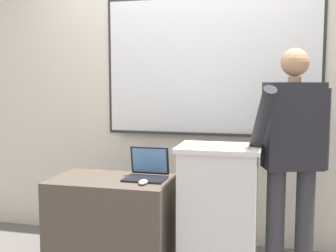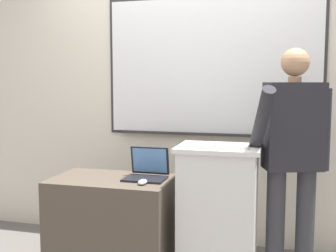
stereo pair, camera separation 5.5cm
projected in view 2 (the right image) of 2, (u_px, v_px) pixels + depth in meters
back_wall at (186, 88)px, 3.69m from camera, size 6.40×0.17×2.69m
lectern_podium at (218, 214)px, 2.94m from camera, size 0.57×0.42×0.97m
side_desk at (113, 225)px, 3.13m from camera, size 0.88×0.55×0.70m
person_presenter at (293, 150)px, 2.91m from camera, size 0.56×0.62×1.64m
laptop at (147, 170)px, 3.08m from camera, size 0.30×0.26×0.22m
wireless_keyboard at (218, 146)px, 2.84m from camera, size 0.41×0.15×0.02m
computer_mouse_by_laptop at (143, 182)px, 2.90m from camera, size 0.06×0.10×0.03m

